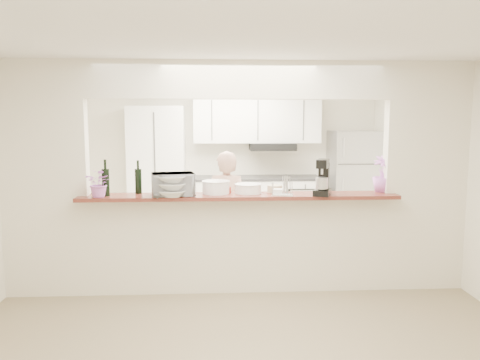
{
  "coord_description": "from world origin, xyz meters",
  "views": [
    {
      "loc": [
        -0.27,
        -4.99,
        1.89
      ],
      "look_at": [
        0.03,
        0.3,
        1.2
      ],
      "focal_mm": 35.0,
      "sensor_mm": 36.0,
      "label": 1
    }
  ],
  "objects": [
    {
      "name": "floor",
      "position": [
        0.0,
        0.0,
        0.0
      ],
      "size": [
        6.0,
        6.0,
        0.0
      ],
      "primitive_type": "plane",
      "color": "gray",
      "rests_on": "ground"
    },
    {
      "name": "tile_overlay",
      "position": [
        0.0,
        1.55,
        0.01
      ],
      "size": [
        5.0,
        2.9,
        0.01
      ],
      "primitive_type": "cube",
      "color": "beige",
      "rests_on": "floor"
    },
    {
      "name": "partition",
      "position": [
        0.0,
        0.0,
        1.48
      ],
      "size": [
        5.0,
        0.15,
        2.5
      ],
      "color": "white",
      "rests_on": "floor"
    },
    {
      "name": "bar_counter",
      "position": [
        0.0,
        -0.0,
        0.58
      ],
      "size": [
        3.4,
        0.38,
        1.09
      ],
      "color": "white",
      "rests_on": "floor"
    },
    {
      "name": "kitchen_cabinets",
      "position": [
        -0.19,
        2.72,
        0.97
      ],
      "size": [
        3.15,
        0.62,
        2.25
      ],
      "color": "white",
      "rests_on": "floor"
    },
    {
      "name": "refrigerator",
      "position": [
        2.05,
        2.65,
        0.85
      ],
      "size": [
        0.75,
        0.7,
        1.7
      ],
      "primitive_type": "cube",
      "color": "#9D9CA1",
      "rests_on": "floor"
    },
    {
      "name": "flower_left",
      "position": [
        -1.45,
        -0.15,
        1.24
      ],
      "size": [
        0.33,
        0.31,
        0.29
      ],
      "primitive_type": "imported",
      "rotation": [
        0.0,
        0.0,
        -0.4
      ],
      "color": "pink",
      "rests_on": "bar_counter"
    },
    {
      "name": "wine_bottle_a",
      "position": [
        -1.4,
        -0.08,
        1.24
      ],
      "size": [
        0.08,
        0.08,
        0.39
      ],
      "color": "black",
      "rests_on": "bar_counter"
    },
    {
      "name": "wine_bottle_b",
      "position": [
        -1.09,
        0.07,
        1.23
      ],
      "size": [
        0.07,
        0.07,
        0.36
      ],
      "color": "black",
      "rests_on": "bar_counter"
    },
    {
      "name": "toaster_oven",
      "position": [
        -0.7,
        -0.1,
        1.21
      ],
      "size": [
        0.48,
        0.37,
        0.24
      ],
      "primitive_type": "imported",
      "rotation": [
        0.0,
        0.0,
        0.19
      ],
      "color": "#AAA9AE",
      "rests_on": "bar_counter"
    },
    {
      "name": "serving_bowls",
      "position": [
        -0.7,
        -0.17,
        1.2
      ],
      "size": [
        0.32,
        0.32,
        0.21
      ],
      "primitive_type": "imported",
      "rotation": [
        0.0,
        0.0,
        -0.09
      ],
      "color": "white",
      "rests_on": "bar_counter"
    },
    {
      "name": "plate_stack_a",
      "position": [
        -0.25,
        0.03,
        1.16
      ],
      "size": [
        0.3,
        0.3,
        0.14
      ],
      "color": "white",
      "rests_on": "bar_counter"
    },
    {
      "name": "plate_stack_b",
      "position": [
        0.1,
        0.03,
        1.14
      ],
      "size": [
        0.29,
        0.29,
        0.1
      ],
      "color": "white",
      "rests_on": "bar_counter"
    },
    {
      "name": "red_bowl",
      "position": [
        -0.15,
        0.08,
        1.12
      ],
      "size": [
        0.13,
        0.13,
        0.06
      ],
      "primitive_type": "cylinder",
      "color": "maroon",
      "rests_on": "bar_counter"
    },
    {
      "name": "tan_bowl",
      "position": [
        0.4,
        0.08,
        1.13
      ],
      "size": [
        0.17,
        0.17,
        0.08
      ],
      "primitive_type": "cylinder",
      "color": "tan",
      "rests_on": "bar_counter"
    },
    {
      "name": "utensil_caddy",
      "position": [
        0.45,
        -0.15,
        1.18
      ],
      "size": [
        0.24,
        0.17,
        0.21
      ],
      "color": "silver",
      "rests_on": "bar_counter"
    },
    {
      "name": "stand_mixer",
      "position": [
        0.88,
        -0.14,
        1.26
      ],
      "size": [
        0.25,
        0.3,
        0.38
      ],
      "color": "black",
      "rests_on": "bar_counter"
    },
    {
      "name": "flower_right",
      "position": [
        1.6,
        0.05,
        1.29
      ],
      "size": [
        0.26,
        0.26,
        0.4
      ],
      "primitive_type": "imported",
      "rotation": [
        0.0,
        0.0,
        -0.18
      ],
      "color": "#B669C4",
      "rests_on": "bar_counter"
    },
    {
      "name": "person",
      "position": [
        -0.12,
        0.8,
        0.75
      ],
      "size": [
        0.6,
        0.45,
        1.49
      ],
      "primitive_type": "imported",
      "rotation": [
        0.0,
        0.0,
        2.95
      ],
      "color": "tan",
      "rests_on": "floor"
    }
  ]
}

